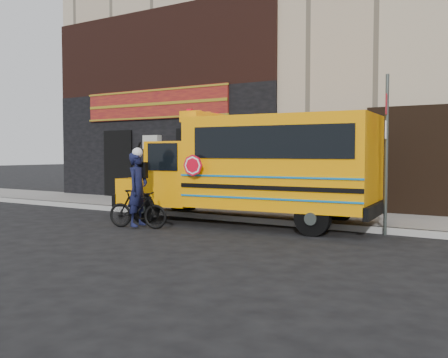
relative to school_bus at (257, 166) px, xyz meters
name	(u,v)px	position (x,y,z in m)	size (l,w,h in m)	color
ground	(171,234)	(-1.03, -2.24, -1.51)	(120.00, 120.00, 0.00)	black
curb	(230,218)	(-1.03, 0.36, -1.43)	(40.00, 0.20, 0.15)	#A0A09A
sidewalk	(256,212)	(-1.03, 1.86, -1.43)	(40.00, 3.00, 0.15)	slate
building	(331,46)	(-1.07, 8.22, 4.62)	(20.00, 10.70, 12.00)	tan
school_bus	(257,166)	(0.00, 0.00, 0.00)	(7.04, 2.75, 2.92)	black
sign_pole	(386,148)	(3.18, 0.15, 0.45)	(0.08, 0.31, 3.60)	#414944
bicycle	(138,209)	(-2.25, -2.00, -1.04)	(0.44, 1.56, 0.94)	black
cyclist	(138,191)	(-2.27, -1.96, -0.60)	(0.66, 0.44, 1.82)	black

